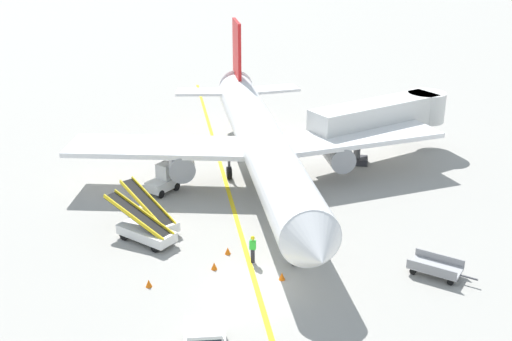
{
  "coord_description": "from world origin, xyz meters",
  "views": [
    {
      "loc": [
        4.07,
        -29.51,
        18.58
      ],
      "look_at": [
        -1.88,
        10.54,
        2.5
      ],
      "focal_mm": 44.78,
      "sensor_mm": 36.0,
      "label": 1
    }
  ],
  "objects_px": {
    "safety_cone_tail_area": "(305,179)",
    "safety_cone_nose_left": "(149,283)",
    "airliner": "(261,141)",
    "belt_loader_forward_hold": "(145,230)",
    "jet_bridge": "(388,115)",
    "baggage_tug_near_wing": "(164,180)",
    "belt_loader_aft_hold": "(152,217)",
    "safety_cone_nose_right": "(214,266)",
    "safety_cone_wingtip_right": "(228,251)",
    "safety_cone_wingtip_left": "(282,276)",
    "ground_crew_marshaller": "(253,248)",
    "baggage_cart_loaded": "(435,268)"
  },
  "relations": [
    {
      "from": "jet_bridge",
      "to": "airliner",
      "type": "bearing_deg",
      "value": -141.3
    },
    {
      "from": "belt_loader_forward_hold",
      "to": "ground_crew_marshaller",
      "type": "relative_size",
      "value": 2.95
    },
    {
      "from": "belt_loader_aft_hold",
      "to": "safety_cone_tail_area",
      "type": "height_order",
      "value": "belt_loader_aft_hold"
    },
    {
      "from": "baggage_cart_loaded",
      "to": "safety_cone_wingtip_left",
      "type": "xyz_separation_m",
      "value": [
        -8.39,
        -1.76,
        -0.25
      ]
    },
    {
      "from": "safety_cone_wingtip_left",
      "to": "baggage_tug_near_wing",
      "type": "bearing_deg",
      "value": 132.21
    },
    {
      "from": "safety_cone_nose_right",
      "to": "safety_cone_wingtip_left",
      "type": "height_order",
      "value": "same"
    },
    {
      "from": "belt_loader_aft_hold",
      "to": "safety_cone_nose_right",
      "type": "xyz_separation_m",
      "value": [
        4.98,
        -4.49,
        -0.56
      ]
    },
    {
      "from": "belt_loader_aft_hold",
      "to": "safety_cone_wingtip_right",
      "type": "distance_m",
      "value": 6.05
    },
    {
      "from": "belt_loader_forward_hold",
      "to": "safety_cone_nose_right",
      "type": "bearing_deg",
      "value": -28.83
    },
    {
      "from": "safety_cone_nose_left",
      "to": "safety_cone_nose_right",
      "type": "relative_size",
      "value": 1.0
    },
    {
      "from": "belt_loader_forward_hold",
      "to": "baggage_tug_near_wing",
      "type": "bearing_deg",
      "value": 97.44
    },
    {
      "from": "airliner",
      "to": "jet_bridge",
      "type": "xyz_separation_m",
      "value": [
        9.44,
        7.56,
        0.12
      ]
    },
    {
      "from": "jet_bridge",
      "to": "belt_loader_forward_hold",
      "type": "distance_m",
      "value": 23.39
    },
    {
      "from": "belt_loader_aft_hold",
      "to": "safety_cone_wingtip_right",
      "type": "xyz_separation_m",
      "value": [
        5.41,
        -2.64,
        -0.56
      ]
    },
    {
      "from": "jet_bridge",
      "to": "belt_loader_forward_hold",
      "type": "height_order",
      "value": "jet_bridge"
    },
    {
      "from": "baggage_tug_near_wing",
      "to": "belt_loader_forward_hold",
      "type": "distance_m",
      "value": 7.65
    },
    {
      "from": "ground_crew_marshaller",
      "to": "safety_cone_nose_left",
      "type": "bearing_deg",
      "value": -146.14
    },
    {
      "from": "safety_cone_tail_area",
      "to": "safety_cone_wingtip_right",
      "type": "bearing_deg",
      "value": -107.01
    },
    {
      "from": "belt_loader_aft_hold",
      "to": "safety_cone_tail_area",
      "type": "relative_size",
      "value": 10.54
    },
    {
      "from": "airliner",
      "to": "baggage_cart_loaded",
      "type": "height_order",
      "value": "airliner"
    },
    {
      "from": "jet_bridge",
      "to": "safety_cone_wingtip_left",
      "type": "bearing_deg",
      "value": -107.09
    },
    {
      "from": "safety_cone_wingtip_left",
      "to": "safety_cone_wingtip_right",
      "type": "xyz_separation_m",
      "value": [
        -3.49,
        2.4,
        0.0
      ]
    },
    {
      "from": "baggage_tug_near_wing",
      "to": "safety_cone_wingtip_right",
      "type": "bearing_deg",
      "value": -53.12
    },
    {
      "from": "airliner",
      "to": "safety_cone_nose_right",
      "type": "distance_m",
      "value": 13.11
    },
    {
      "from": "jet_bridge",
      "to": "safety_cone_nose_right",
      "type": "bearing_deg",
      "value": -117.0
    },
    {
      "from": "belt_loader_forward_hold",
      "to": "safety_cone_tail_area",
      "type": "height_order",
      "value": "belt_loader_forward_hold"
    },
    {
      "from": "baggage_tug_near_wing",
      "to": "belt_loader_forward_hold",
      "type": "xyz_separation_m",
      "value": [
        0.99,
        -7.58,
        -0.15
      ]
    },
    {
      "from": "safety_cone_nose_right",
      "to": "safety_cone_wingtip_right",
      "type": "height_order",
      "value": "same"
    },
    {
      "from": "jet_bridge",
      "to": "belt_loader_aft_hold",
      "type": "relative_size",
      "value": 2.43
    },
    {
      "from": "baggage_cart_loaded",
      "to": "safety_cone_wingtip_right",
      "type": "xyz_separation_m",
      "value": [
        -11.89,
        0.64,
        -0.25
      ]
    },
    {
      "from": "airliner",
      "to": "safety_cone_wingtip_right",
      "type": "bearing_deg",
      "value": -92.35
    },
    {
      "from": "baggage_tug_near_wing",
      "to": "airliner",
      "type": "bearing_deg",
      "value": 19.6
    },
    {
      "from": "baggage_tug_near_wing",
      "to": "safety_cone_nose_left",
      "type": "bearing_deg",
      "value": -77.59
    },
    {
      "from": "baggage_tug_near_wing",
      "to": "belt_loader_aft_hold",
      "type": "relative_size",
      "value": 0.59
    },
    {
      "from": "baggage_tug_near_wing",
      "to": "safety_cone_tail_area",
      "type": "distance_m",
      "value": 10.57
    },
    {
      "from": "airliner",
      "to": "belt_loader_forward_hold",
      "type": "bearing_deg",
      "value": -120.02
    },
    {
      "from": "belt_loader_aft_hold",
      "to": "safety_cone_wingtip_left",
      "type": "distance_m",
      "value": 10.25
    },
    {
      "from": "belt_loader_forward_hold",
      "to": "safety_cone_wingtip_right",
      "type": "distance_m",
      "value": 5.42
    },
    {
      "from": "safety_cone_nose_left",
      "to": "safety_cone_nose_right",
      "type": "height_order",
      "value": "same"
    },
    {
      "from": "safety_cone_tail_area",
      "to": "safety_cone_nose_left",
      "type": "bearing_deg",
      "value": -114.06
    },
    {
      "from": "airliner",
      "to": "safety_cone_wingtip_left",
      "type": "distance_m",
      "value": 13.94
    },
    {
      "from": "belt_loader_forward_hold",
      "to": "safety_cone_wingtip_left",
      "type": "xyz_separation_m",
      "value": [
        8.82,
        -3.24,
        -0.56
      ]
    },
    {
      "from": "airliner",
      "to": "safety_cone_tail_area",
      "type": "distance_m",
      "value": 4.65
    },
    {
      "from": "ground_crew_marshaller",
      "to": "safety_cone_tail_area",
      "type": "height_order",
      "value": "ground_crew_marshaller"
    },
    {
      "from": "airliner",
      "to": "belt_loader_aft_hold",
      "type": "relative_size",
      "value": 7.45
    },
    {
      "from": "jet_bridge",
      "to": "baggage_tug_near_wing",
      "type": "relative_size",
      "value": 4.14
    },
    {
      "from": "jet_bridge",
      "to": "baggage_tug_near_wing",
      "type": "height_order",
      "value": "jet_bridge"
    },
    {
      "from": "ground_crew_marshaller",
      "to": "jet_bridge",
      "type": "bearing_deg",
      "value": 66.6
    },
    {
      "from": "ground_crew_marshaller",
      "to": "safety_cone_wingtip_left",
      "type": "bearing_deg",
      "value": -41.5
    },
    {
      "from": "safety_cone_nose_left",
      "to": "jet_bridge",
      "type": "bearing_deg",
      "value": 59.26
    }
  ]
}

